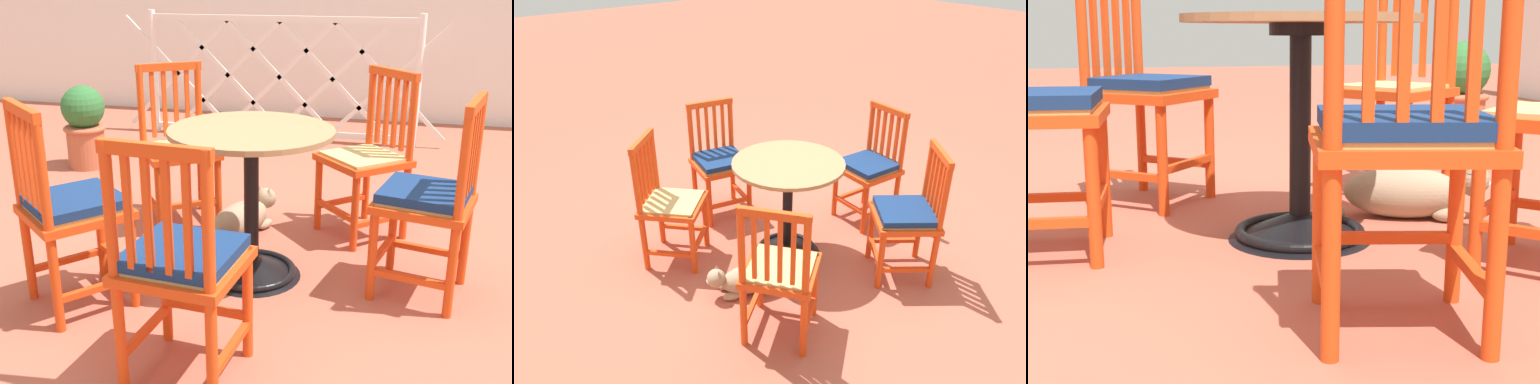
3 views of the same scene
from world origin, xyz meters
TOP-DOWN VIEW (x-y plane):
  - ground_plane at (0.00, 0.00)m, footprint 24.00×24.00m
  - lattice_fence_panel at (-0.46, 2.86)m, footprint 2.87×0.06m
  - cafe_table at (-0.02, 0.23)m, footprint 0.76×0.76m
  - orange_chair_at_corner at (-0.60, 0.80)m, footprint 0.56×0.56m
  - orange_chair_tucked_in at (-0.69, -0.23)m, footprint 0.56×0.56m
  - orange_chair_near_fence at (-0.05, -0.60)m, footprint 0.43×0.43m
  - orange_chair_by_planter at (0.78, 0.25)m, footprint 0.48×0.48m
  - orange_chair_facing_out at (0.46, 0.89)m, footprint 0.57×0.57m
  - tabby_cat at (-0.19, 0.71)m, footprint 0.35×0.74m
  - terracotta_planter at (-1.69, 1.65)m, footprint 0.32×0.32m

SIDE VIEW (x-z plane):
  - ground_plane at x=0.00m, z-range 0.00..0.00m
  - tabby_cat at x=-0.19m, z-range -0.02..0.21m
  - cafe_table at x=-0.02m, z-range -0.08..0.65m
  - terracotta_planter at x=-1.69m, z-range 0.02..0.64m
  - orange_chair_at_corner at x=-0.60m, z-range -0.02..0.89m
  - orange_chair_facing_out at x=0.46m, z-range -0.02..0.89m
  - orange_chair_tucked_in at x=-0.69m, z-range -0.01..0.90m
  - orange_chair_near_fence at x=-0.05m, z-range -0.01..0.90m
  - orange_chair_by_planter at x=0.78m, z-range -0.01..0.90m
  - lattice_fence_panel at x=-0.46m, z-range 0.00..1.10m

